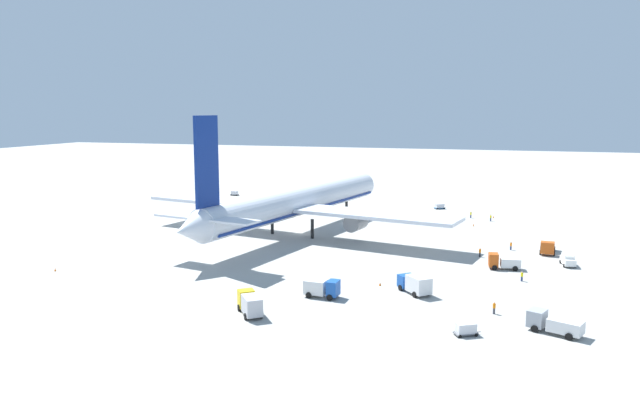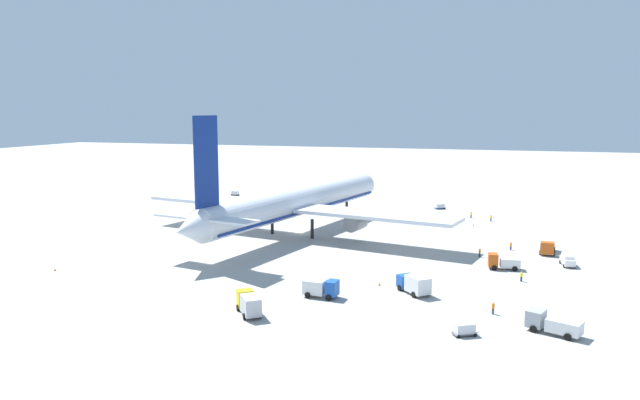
# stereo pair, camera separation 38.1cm
# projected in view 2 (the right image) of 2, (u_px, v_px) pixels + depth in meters

# --- Properties ---
(ground_plane) EXTENTS (600.00, 600.00, 0.00)m
(ground_plane) POSITION_uv_depth(u_px,v_px,m) (300.00, 233.00, 135.32)
(ground_plane) COLOR #9E9E99
(airliner) EXTENTS (77.91, 74.06, 26.42)m
(airliner) POSITION_uv_depth(u_px,v_px,m) (296.00, 202.00, 133.02)
(airliner) COLOR silver
(airliner) RESTS_ON ground
(service_truck_0) EXTENTS (5.94, 5.29, 2.83)m
(service_truck_0) POSITION_uv_depth(u_px,v_px,m) (249.00, 303.00, 81.57)
(service_truck_0) COLOR yellow
(service_truck_0) RESTS_ON ground
(service_truck_1) EXTENTS (6.85, 3.18, 2.63)m
(service_truck_1) POSITION_uv_depth(u_px,v_px,m) (548.00, 246.00, 116.56)
(service_truck_1) COLOR #BF4C14
(service_truck_1) RESTS_ON ground
(service_truck_2) EXTENTS (2.81, 5.23, 2.68)m
(service_truck_2) POSITION_uv_depth(u_px,v_px,m) (321.00, 287.00, 89.15)
(service_truck_2) COLOR #194CA5
(service_truck_2) RESTS_ON ground
(service_truck_3) EXTENTS (6.01, 5.81, 2.89)m
(service_truck_3) POSITION_uv_depth(u_px,v_px,m) (414.00, 284.00, 90.85)
(service_truck_3) COLOR #194CA5
(service_truck_3) RESTS_ON ground
(service_truck_4) EXTENTS (2.96, 5.52, 2.71)m
(service_truck_4) POSITION_uv_depth(u_px,v_px,m) (503.00, 262.00, 104.74)
(service_truck_4) COLOR #BF4C14
(service_truck_4) RESTS_ON ground
(service_truck_5) EXTENTS (4.66, 6.90, 2.55)m
(service_truck_5) POSITION_uv_depth(u_px,v_px,m) (553.00, 323.00, 74.71)
(service_truck_5) COLOR #999EA5
(service_truck_5) RESTS_ON ground
(service_van) EXTENTS (4.51, 2.55, 1.97)m
(service_van) POSITION_uv_depth(u_px,v_px,m) (568.00, 260.00, 107.13)
(service_van) COLOR white
(service_van) RESTS_ON ground
(baggage_cart_0) EXTENTS (2.71, 3.27, 1.43)m
(baggage_cart_0) POSITION_uv_depth(u_px,v_px,m) (440.00, 206.00, 168.15)
(baggage_cart_0) COLOR #26598C
(baggage_cart_0) RESTS_ON ground
(baggage_cart_1) EXTENTS (2.64, 3.34, 1.54)m
(baggage_cart_1) POSITION_uv_depth(u_px,v_px,m) (464.00, 329.00, 74.11)
(baggage_cart_1) COLOR #595B60
(baggage_cart_1) RESTS_ON ground
(baggage_cart_2) EXTENTS (1.59, 3.04, 1.47)m
(baggage_cart_2) POSITION_uv_depth(u_px,v_px,m) (235.00, 193.00, 194.52)
(baggage_cart_2) COLOR #595B60
(baggage_cart_2) RESTS_ON ground
(ground_worker_0) EXTENTS (0.57, 0.57, 1.74)m
(ground_worker_0) POSITION_uv_depth(u_px,v_px,m) (480.00, 253.00, 113.33)
(ground_worker_0) COLOR black
(ground_worker_0) RESTS_ON ground
(ground_worker_1) EXTENTS (0.46, 0.46, 1.73)m
(ground_worker_1) POSITION_uv_depth(u_px,v_px,m) (471.00, 215.00, 154.00)
(ground_worker_1) COLOR navy
(ground_worker_1) RESTS_ON ground
(ground_worker_2) EXTENTS (0.54, 0.54, 1.61)m
(ground_worker_2) POSITION_uv_depth(u_px,v_px,m) (511.00, 246.00, 119.08)
(ground_worker_2) COLOR navy
(ground_worker_2) RESTS_ON ground
(ground_worker_3) EXTENTS (0.46, 0.46, 1.68)m
(ground_worker_3) POSITION_uv_depth(u_px,v_px,m) (491.00, 218.00, 149.52)
(ground_worker_3) COLOR navy
(ground_worker_3) RESTS_ON ground
(ground_worker_4) EXTENTS (0.56, 0.56, 1.67)m
(ground_worker_4) POSITION_uv_depth(u_px,v_px,m) (493.00, 308.00, 81.86)
(ground_worker_4) COLOR #3F3F47
(ground_worker_4) RESTS_ON ground
(ground_worker_5) EXTENTS (0.51, 0.51, 1.60)m
(ground_worker_5) POSITION_uv_depth(u_px,v_px,m) (521.00, 276.00, 97.42)
(ground_worker_5) COLOR navy
(ground_worker_5) RESTS_ON ground
(traffic_cone_0) EXTENTS (0.36, 0.36, 0.55)m
(traffic_cone_0) POSITION_uv_depth(u_px,v_px,m) (379.00, 284.00, 95.08)
(traffic_cone_0) COLOR orange
(traffic_cone_0) RESTS_ON ground
(traffic_cone_1) EXTENTS (0.36, 0.36, 0.55)m
(traffic_cone_1) POSITION_uv_depth(u_px,v_px,m) (55.00, 269.00, 103.78)
(traffic_cone_1) COLOR orange
(traffic_cone_1) RESTS_ON ground
(traffic_cone_2) EXTENTS (0.36, 0.36, 0.55)m
(traffic_cone_2) POSITION_uv_depth(u_px,v_px,m) (494.00, 217.00, 154.10)
(traffic_cone_2) COLOR orange
(traffic_cone_2) RESTS_ON ground
(traffic_cone_3) EXTENTS (0.36, 0.36, 0.55)m
(traffic_cone_3) POSITION_uv_depth(u_px,v_px,m) (474.00, 225.00, 143.31)
(traffic_cone_3) COLOR orange
(traffic_cone_3) RESTS_ON ground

